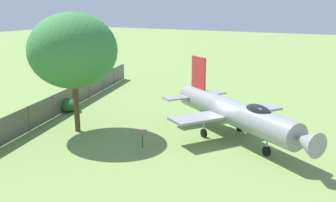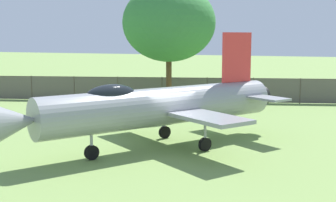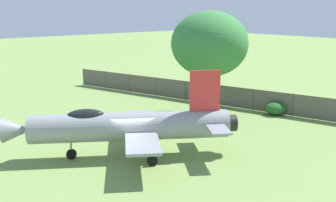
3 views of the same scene
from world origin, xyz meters
The scene contains 6 objects.
ground_plane centered at (0.00, 0.00, 0.00)m, with size 200.00×200.00×0.00m, color #75934C.
display_jet centered at (0.31, -0.21, 1.92)m, with size 12.30×9.82×5.12m.
shade_tree centered at (-10.42, -3.69, 5.84)m, with size 6.03×6.29×8.47m.
perimeter_fence centered at (-13.90, -3.75, 1.00)m, with size 9.99×36.50×1.89m.
shrub_near_fence centered at (-14.71, 0.01, 0.54)m, with size 1.93×1.72×1.08m.
info_plaque centered at (-4.52, -4.30, 0.85)m, with size 0.71×0.69×1.14m.
Camera 3 is at (12.75, 18.26, 8.63)m, focal length 42.27 mm.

